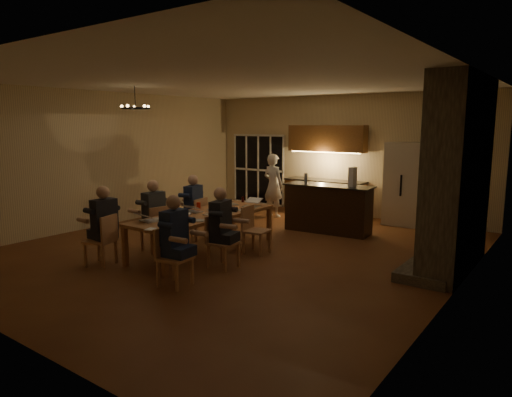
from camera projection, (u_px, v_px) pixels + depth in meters
The scene contains 43 objects.
floor at pixel (238, 249), 8.95m from camera, with size 9.00×9.00×0.00m, color brown.
back_wall at pixel (341, 155), 12.30m from camera, with size 8.00×0.04×3.20m, color beige.
left_wall at pixel (107, 159), 11.02m from camera, with size 0.04×9.00×3.20m, color beige.
right_wall at pixel (463, 184), 6.36m from camera, with size 0.04×9.00×3.20m, color beige.
ceiling at pixel (237, 81), 8.43m from camera, with size 8.00×9.00×0.04m, color white.
french_doors at pixel (259, 170), 13.92m from camera, with size 1.86×0.08×2.10m, color black.
fireplace at pixel (459, 175), 7.51m from camera, with size 0.58×2.50×3.20m, color #645D4E.
kitchenette at pixel (325, 170), 12.29m from camera, with size 2.24×0.68×2.40m, color brown, non-canonical shape.
refrigerator at pixel (406, 184), 11.00m from camera, with size 0.90×0.68×2.00m, color beige.
dining_table at pixel (204, 233), 8.70m from camera, with size 1.10×3.07×0.75m, color #C77D4F.
bar_island at pixel (328, 209), 10.31m from camera, with size 1.99×0.68×1.08m, color black.
chair_left_near at pixel (100, 240), 7.87m from camera, with size 0.44×0.44×0.89m, color tan, non-canonical shape.
chair_left_mid at pixel (155, 228), 8.77m from camera, with size 0.44×0.44×0.89m, color tan, non-canonical shape.
chair_left_far at pixel (194, 219), 9.67m from camera, with size 0.44×0.44×0.89m, color tan, non-canonical shape.
chair_right_near at pixel (175, 257), 6.85m from camera, with size 0.44×0.44×0.89m, color tan, non-canonical shape.
chair_right_mid at pixel (223, 242), 7.74m from camera, with size 0.44×0.44×0.89m, color tan, non-canonical shape.
chair_right_far at pixel (257, 230), 8.61m from camera, with size 0.44×0.44×0.89m, color tan, non-canonical shape.
person_left_near at pixel (105, 225), 7.91m from camera, with size 0.60×0.60×1.38m, color #22232C, non-canonical shape.
person_right_near at pixel (175, 240), 6.90m from camera, with size 0.60×0.60×1.38m, color navy, non-canonical shape.
person_left_mid at pixel (154, 216), 8.73m from camera, with size 0.60×0.60×1.38m, color #32373B, non-canonical shape.
person_right_mid at pixel (221, 227), 7.75m from camera, with size 0.60×0.60×1.38m, color #22232C, non-canonical shape.
person_left_far at pixel (194, 207), 9.65m from camera, with size 0.60×0.60×1.38m, color navy, non-canonical shape.
standing_person at pixel (273, 185), 12.01m from camera, with size 0.61×0.40×1.67m, color silver.
chandelier at pixel (135, 108), 9.39m from camera, with size 0.59×0.59×0.03m, color black.
laptop_a at pixel (149, 215), 7.92m from camera, with size 0.32×0.28×0.23m, color silver, non-canonical shape.
laptop_b at pixel (177, 217), 7.78m from camera, with size 0.32×0.28×0.23m, color silver, non-canonical shape.
laptop_c at pixel (193, 206), 8.78m from camera, with size 0.32×0.28×0.23m, color silver, non-canonical shape.
laptop_d at pixel (212, 209), 8.46m from camera, with size 0.32×0.28×0.23m, color silver, non-canonical shape.
laptop_e at pixel (231, 199), 9.61m from camera, with size 0.32×0.28×0.23m, color silver, non-canonical shape.
laptop_f at pixel (251, 201), 9.34m from camera, with size 0.32×0.28×0.23m, color silver, non-canonical shape.
mug_front at pixel (183, 215), 8.29m from camera, with size 0.08×0.08×0.10m, color silver.
mug_mid at pixel (227, 207), 9.09m from camera, with size 0.07×0.07×0.10m, color silver.
mug_back at pixel (219, 203), 9.56m from camera, with size 0.08×0.08×0.10m, color silver.
redcup_near at pixel (168, 226), 7.31m from camera, with size 0.08×0.08×0.12m, color red.
redcup_mid at pixel (199, 205), 9.17m from camera, with size 0.08×0.08×0.12m, color red.
can_silver at pixel (183, 217), 8.05m from camera, with size 0.07×0.07×0.12m, color #B2B2B7.
can_cola at pixel (243, 199), 9.92m from camera, with size 0.06×0.06×0.12m, color #3F0F0C.
plate_near at pixel (199, 221), 7.97m from camera, with size 0.22×0.22×0.02m, color silver.
plate_left at pixel (159, 219), 8.10m from camera, with size 0.25×0.25×0.02m, color silver.
plate_far at pixel (245, 210), 8.92m from camera, with size 0.26×0.26×0.02m, color silver.
notepad at pixel (151, 229), 7.33m from camera, with size 0.14×0.19×0.01m, color white.
bar_bottle at pixel (306, 178), 10.42m from camera, with size 0.08×0.08×0.24m, color #99999E.
bar_blender at pixel (353, 177), 9.89m from camera, with size 0.14×0.14×0.43m, color silver.
Camera 1 is at (5.38, -6.81, 2.42)m, focal length 32.00 mm.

